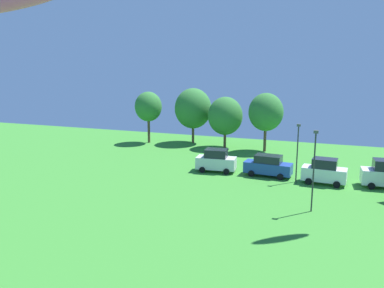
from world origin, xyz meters
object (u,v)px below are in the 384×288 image
light_post_1 (314,167)px  treeline_tree_1 (193,108)px  light_post_0 (297,149)px  parked_car_leftmost (216,161)px  treeline_tree_3 (266,112)px  treeline_tree_0 (148,107)px  treeline_tree_2 (225,116)px  parked_car_third_from_left (324,172)px  parked_car_second_from_left (268,166)px

light_post_1 → treeline_tree_1: (-17.84, 22.23, 1.31)m
light_post_1 → treeline_tree_1: size_ratio=0.83×
light_post_0 → light_post_1: 7.95m
light_post_0 → parked_car_leftmost: bearing=173.3°
treeline_tree_1 → treeline_tree_3: treeline_tree_1 is taller
parked_car_leftmost → light_post_1: size_ratio=0.66×
light_post_0 → treeline_tree_1: 21.59m
light_post_1 → treeline_tree_0: 31.33m
treeline_tree_0 → treeline_tree_2: 11.21m
parked_car_third_from_left → treeline_tree_2: (-13.31, 12.67, 3.11)m
light_post_1 → treeline_tree_3: bearing=109.6°
parked_car_second_from_left → light_post_0: size_ratio=0.86×
treeline_tree_2 → treeline_tree_3: (5.48, -0.43, 0.80)m
treeline_tree_2 → parked_car_third_from_left: bearing=-43.6°
light_post_1 → treeline_tree_1: bearing=128.7°
light_post_0 → treeline_tree_1: (-15.88, 14.54, 1.70)m
parked_car_second_from_left → treeline_tree_3: treeline_tree_3 is taller
light_post_0 → light_post_1: bearing=-75.7°
parked_car_leftmost → parked_car_third_from_left: bearing=-8.4°
light_post_1 → treeline_tree_2: bearing=121.6°
treeline_tree_0 → treeline_tree_3: (16.65, -0.02, -0.05)m
parked_car_third_from_left → light_post_0: 3.30m
parked_car_leftmost → parked_car_third_from_left: size_ratio=1.01×
parked_car_second_from_left → treeline_tree_3: bearing=106.2°
parked_car_leftmost → treeline_tree_2: treeline_tree_2 is taller
parked_car_second_from_left → treeline_tree_0: size_ratio=0.67×
light_post_0 → parked_car_second_from_left: bearing=159.5°
parked_car_leftmost → treeline_tree_3: treeline_tree_3 is taller
light_post_1 → parked_car_second_from_left: bearing=119.1°
parked_car_third_from_left → treeline_tree_3: treeline_tree_3 is taller
light_post_1 → treeline_tree_0: size_ratio=0.89×
parked_car_third_from_left → light_post_1: bearing=-90.0°
parked_car_second_from_left → treeline_tree_0: 22.55m
parked_car_third_from_left → parked_car_second_from_left: bearing=176.1°
parked_car_leftmost → light_post_0: light_post_0 is taller
treeline_tree_0 → parked_car_second_from_left: bearing=-31.1°
parked_car_leftmost → parked_car_second_from_left: parked_car_leftmost is taller
treeline_tree_2 → treeline_tree_3: size_ratio=0.91×
parked_car_leftmost → light_post_1: (10.38, -8.68, 2.45)m
treeline_tree_2 → treeline_tree_3: 5.56m
treeline_tree_3 → parked_car_third_from_left: bearing=-57.4°
light_post_0 → treeline_tree_3: 13.71m
parked_car_leftmost → treeline_tree_2: size_ratio=0.62×
parked_car_second_from_left → light_post_0: bearing=-15.8°
parked_car_leftmost → light_post_1: light_post_1 is taller
light_post_1 → treeline_tree_0: (-23.86, 20.25, 1.53)m
light_post_1 → light_post_0: bearing=104.3°
light_post_0 → light_post_1: (1.96, -7.69, 0.39)m
treeline_tree_1 → treeline_tree_3: size_ratio=1.03×
parked_car_leftmost → parked_car_second_from_left: (5.50, 0.10, -0.09)m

